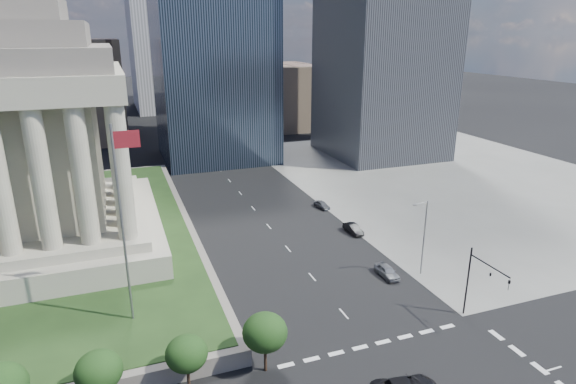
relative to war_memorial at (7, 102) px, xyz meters
name	(u,v)px	position (x,y,z in m)	size (l,w,h in m)	color
ground	(206,153)	(34.00, 52.00, -21.40)	(500.00, 500.00, 0.00)	black
sidewalk_ne	(453,177)	(80.00, 12.00, -21.38)	(68.00, 90.00, 0.03)	slate
war_memorial	(7,102)	(0.00, 0.00, 0.00)	(34.00, 34.00, 39.00)	gray
flagpole	(123,216)	(12.17, -24.00, -8.29)	(2.52, 0.24, 20.00)	slate
midrise_glass	(212,31)	(36.00, 47.00, 8.60)	(26.00, 26.00, 60.00)	black
building_filler_ne	(283,96)	(66.00, 82.00, -11.40)	(20.00, 30.00, 20.00)	brown
building_filler_nw	(79,91)	(4.00, 82.00, -7.40)	(24.00, 30.00, 28.00)	brown
traffic_signal_ne	(481,279)	(46.50, -34.30, -16.15)	(0.30, 5.74, 8.00)	black
street_lamp_north	(423,234)	(47.33, -23.00, -15.74)	(2.13, 0.22, 10.00)	slate
parked_sedan_near	(387,271)	(43.00, -22.13, -20.67)	(4.31, 1.73, 1.47)	gray
parked_sedan_mid	(353,229)	(45.50, -8.03, -20.70)	(4.25, 1.48, 1.40)	black
parked_sedan_far	(322,205)	(45.50, 3.91, -20.77)	(3.73, 1.50, 1.27)	#4C4D52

